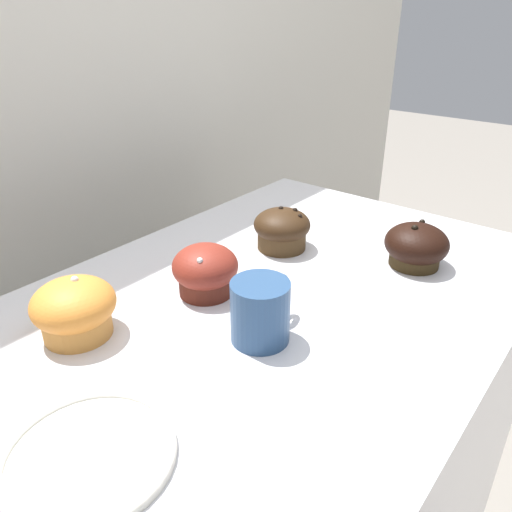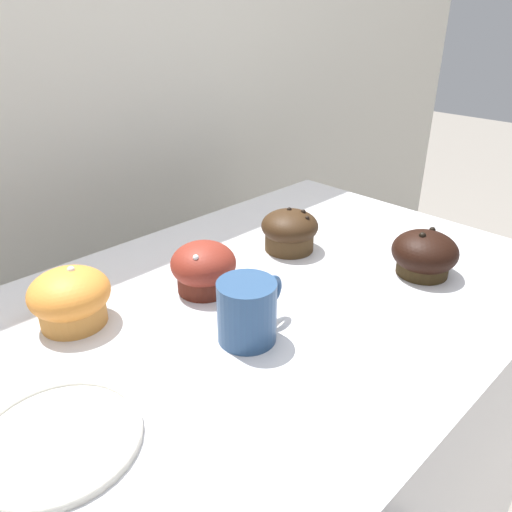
% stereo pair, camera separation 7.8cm
% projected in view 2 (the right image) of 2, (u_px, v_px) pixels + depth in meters
% --- Properties ---
extents(wall_back, '(3.20, 0.10, 1.80)m').
position_uv_depth(wall_back, '(68.00, 195.00, 1.12)').
color(wall_back, beige).
rests_on(wall_back, ground).
extents(display_counter, '(1.00, 0.64, 0.89)m').
position_uv_depth(display_counter, '(256.00, 501.00, 0.94)').
color(display_counter, silver).
rests_on(display_counter, ground).
extents(muffin_front_center, '(0.11, 0.11, 0.09)m').
position_uv_depth(muffin_front_center, '(70.00, 298.00, 0.68)').
color(muffin_front_center, '#CB843A').
rests_on(muffin_front_center, display_counter).
extents(muffin_back_left, '(0.10, 0.10, 0.08)m').
position_uv_depth(muffin_back_left, '(290.00, 230.00, 0.89)').
color(muffin_back_left, '#46311A').
rests_on(muffin_back_left, display_counter).
extents(muffin_back_right, '(0.10, 0.10, 0.08)m').
position_uv_depth(muffin_back_right, '(204.00, 268.00, 0.76)').
color(muffin_back_right, '#531E14').
rests_on(muffin_back_right, display_counter).
extents(muffin_front_left, '(0.11, 0.11, 0.08)m').
position_uv_depth(muffin_front_left, '(424.00, 254.00, 0.81)').
color(muffin_front_left, '#312411').
rests_on(muffin_front_left, display_counter).
extents(coffee_cup, '(0.12, 0.08, 0.08)m').
position_uv_depth(coffee_cup, '(248.00, 310.00, 0.64)').
color(coffee_cup, navy).
rests_on(coffee_cup, display_counter).
extents(serving_plate, '(0.17, 0.17, 0.01)m').
position_uv_depth(serving_plate, '(58.00, 439.00, 0.50)').
color(serving_plate, beige).
rests_on(serving_plate, display_counter).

